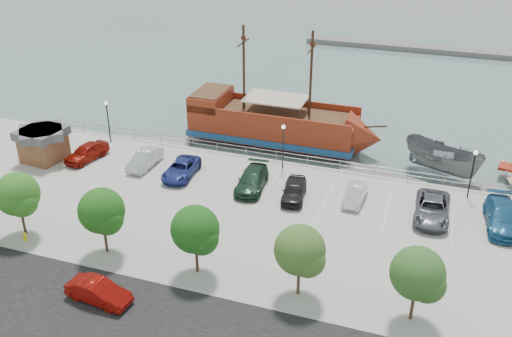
% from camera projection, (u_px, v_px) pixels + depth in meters
% --- Properties ---
extents(ground, '(160.00, 160.00, 0.00)m').
position_uv_depth(ground, '(259.00, 213.00, 46.92)').
color(ground, slate).
extents(street, '(100.00, 8.00, 0.04)m').
position_uv_depth(street, '(170.00, 335.00, 33.01)').
color(street, black).
rests_on(street, land_slab).
extents(sidewalk, '(100.00, 4.00, 0.05)m').
position_uv_depth(sidewalk, '(211.00, 274.00, 38.05)').
color(sidewalk, gray).
rests_on(sidewalk, land_slab).
extents(seawall_railing, '(50.00, 0.06, 1.00)m').
position_uv_depth(seawall_railing, '(287.00, 157.00, 52.78)').
color(seawall_railing, gray).
rests_on(seawall_railing, land_slab).
extents(far_shore, '(40.00, 3.00, 0.80)m').
position_uv_depth(far_shore, '(432.00, 49.00, 90.05)').
color(far_shore, slate).
rests_on(far_shore, ground).
extents(pirate_ship, '(19.96, 5.61, 12.57)m').
position_uv_depth(pirate_ship, '(287.00, 126.00, 57.82)').
color(pirate_ship, maroon).
rests_on(pirate_ship, ground).
extents(patrol_boat, '(8.32, 6.37, 3.05)m').
position_uv_depth(patrol_boat, '(442.00, 162.00, 52.00)').
color(patrol_boat, slate).
rests_on(patrol_boat, ground).
extents(dock_west, '(7.85, 4.13, 0.43)m').
position_uv_depth(dock_west, '(154.00, 143.00, 58.85)').
color(dock_west, gray).
rests_on(dock_west, ground).
extents(dock_mid, '(7.92, 4.01, 0.44)m').
position_uv_depth(dock_mid, '(382.00, 177.00, 52.02)').
color(dock_mid, slate).
rests_on(dock_mid, ground).
extents(dock_east, '(6.48, 4.11, 0.36)m').
position_uv_depth(dock_east, '(465.00, 191.00, 49.92)').
color(dock_east, slate).
rests_on(dock_east, ground).
extents(shed, '(4.10, 4.10, 3.09)m').
position_uv_depth(shed, '(43.00, 143.00, 52.84)').
color(shed, brown).
rests_on(shed, land_slab).
extents(street_sedan, '(4.42, 1.92, 1.41)m').
position_uv_depth(street_sedan, '(98.00, 292.00, 35.41)').
color(street_sedan, maroon).
rests_on(street_sedan, street).
extents(fire_hydrant, '(0.25, 0.25, 0.73)m').
position_uv_depth(fire_hydrant, '(25.00, 236.00, 41.40)').
color(fire_hydrant, yellow).
rests_on(fire_hydrant, sidewalk).
extents(lamp_post_left, '(0.36, 0.36, 4.28)m').
position_uv_depth(lamp_post_left, '(107.00, 114.00, 55.85)').
color(lamp_post_left, black).
rests_on(lamp_post_left, land_slab).
extents(lamp_post_mid, '(0.36, 0.36, 4.28)m').
position_uv_depth(lamp_post_mid, '(283.00, 139.00, 50.59)').
color(lamp_post_mid, black).
rests_on(lamp_post_mid, land_slab).
extents(lamp_post_right, '(0.36, 0.36, 4.28)m').
position_uv_depth(lamp_post_right, '(473.00, 166.00, 45.91)').
color(lamp_post_right, black).
rests_on(lamp_post_right, land_slab).
extents(tree_b, '(3.30, 3.20, 5.00)m').
position_uv_depth(tree_b, '(18.00, 196.00, 40.83)').
color(tree_b, '#473321').
rests_on(tree_b, sidewalk).
extents(tree_c, '(3.30, 3.20, 5.00)m').
position_uv_depth(tree_c, '(103.00, 213.00, 38.79)').
color(tree_c, '#473321').
rests_on(tree_c, sidewalk).
extents(tree_d, '(3.30, 3.20, 5.00)m').
position_uv_depth(tree_d, '(197.00, 232.00, 36.74)').
color(tree_d, '#473321').
rests_on(tree_d, sidewalk).
extents(tree_e, '(3.30, 3.20, 5.00)m').
position_uv_depth(tree_e, '(302.00, 252.00, 34.70)').
color(tree_e, '#473321').
rests_on(tree_e, sidewalk).
extents(tree_f, '(3.30, 3.20, 5.00)m').
position_uv_depth(tree_f, '(420.00, 276.00, 32.65)').
color(tree_f, '#473321').
rests_on(tree_f, sidewalk).
extents(parked_car_a, '(2.75, 4.88, 1.57)m').
position_uv_depth(parked_car_a, '(87.00, 152.00, 53.20)').
color(parked_car_a, maroon).
rests_on(parked_car_a, land_slab).
extents(parked_car_b, '(1.62, 4.50, 1.48)m').
position_uv_depth(parked_car_b, '(145.00, 159.00, 51.97)').
color(parked_car_b, '#BABCC2').
rests_on(parked_car_b, land_slab).
extents(parked_car_c, '(2.61, 5.10, 1.38)m').
position_uv_depth(parked_car_c, '(181.00, 169.00, 50.32)').
color(parked_car_c, navy).
rests_on(parked_car_c, land_slab).
extents(parked_car_d, '(2.71, 5.54, 1.55)m').
position_uv_depth(parked_car_d, '(252.00, 180.00, 48.31)').
color(parked_car_d, '#1A3824').
rests_on(parked_car_d, land_slab).
extents(parked_car_e, '(2.43, 4.67, 1.52)m').
position_uv_depth(parked_car_e, '(294.00, 190.00, 46.79)').
color(parked_car_e, black).
rests_on(parked_car_e, land_slab).
extents(parked_car_f, '(1.53, 4.06, 1.32)m').
position_uv_depth(parked_car_f, '(355.00, 194.00, 46.39)').
color(parked_car_f, silver).
rests_on(parked_car_f, land_slab).
extents(parked_car_g, '(2.72, 5.71, 1.57)m').
position_uv_depth(parked_car_g, '(432.00, 209.00, 44.09)').
color(parked_car_g, '#54555C').
rests_on(parked_car_g, land_slab).
extents(parked_car_h, '(2.84, 5.95, 1.67)m').
position_uv_depth(parked_car_h, '(502.00, 217.00, 42.97)').
color(parked_car_h, '#1F5988').
rests_on(parked_car_h, land_slab).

